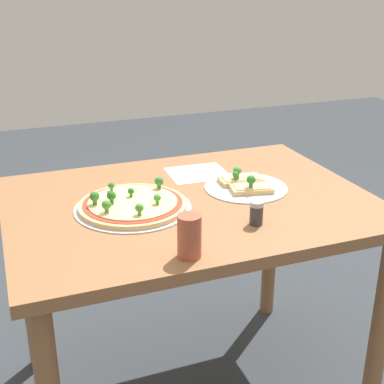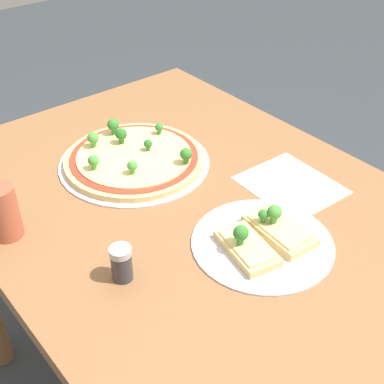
{
  "view_description": "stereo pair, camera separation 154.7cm",
  "coord_description": "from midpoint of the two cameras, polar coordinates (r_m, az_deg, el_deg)",
  "views": [
    {
      "loc": [
        0.55,
        1.46,
        1.44
      ],
      "look_at": [
        -0.01,
        -0.01,
        0.8
      ],
      "focal_mm": 50.0,
      "sensor_mm": 36.0,
      "label": 1
    },
    {
      "loc": [
        -0.72,
        0.58,
        1.47
      ],
      "look_at": [
        -0.01,
        -0.01,
        0.8
      ],
      "focal_mm": 50.0,
      "sensor_mm": 36.0,
      "label": 2
    }
  ],
  "objects": [
    {
      "name": "dining_table",
      "position": [
        1.29,
        35.12,
        -9.53
      ],
      "size": [
        1.14,
        0.84,
        0.78
      ],
      "color": "brown",
      "rests_on": "ground_plane"
    },
    {
      "name": "pizza_tray_whole",
      "position": [
        1.24,
        29.25,
        -1.43
      ],
      "size": [
        0.36,
        0.36,
        0.07
      ],
      "color": "silver",
      "rests_on": "dining_table"
    },
    {
      "name": "pizza_tray_slice",
      "position": [
        1.24,
        46.0,
        -9.31
      ],
      "size": [
        0.28,
        0.28,
        0.07
      ],
      "color": "silver",
      "rests_on": "dining_table"
    },
    {
      "name": "drinking_cup",
      "position": [
        0.94,
        24.19,
        -9.14
      ],
      "size": [
        0.06,
        0.06,
        0.11
      ],
      "primitive_type": "cylinder",
      "color": "#AD5138",
      "rests_on": "dining_table"
    },
    {
      "name": "condiment_shaker",
      "position": [
        1.01,
        39.07,
        -13.53
      ],
      "size": [
        0.04,
        0.04,
        0.07
      ],
      "color": "#333338",
      "rests_on": "dining_table"
    },
    {
      "name": "paper_menu",
      "position": [
        1.4,
        43.55,
        -3.89
      ],
      "size": [
        0.21,
        0.19,
        0.0
      ],
      "primitive_type": "cube",
      "rotation": [
        0.0,
        0.0,
        -0.04
      ],
      "color": "white",
      "rests_on": "dining_table"
    }
  ]
}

